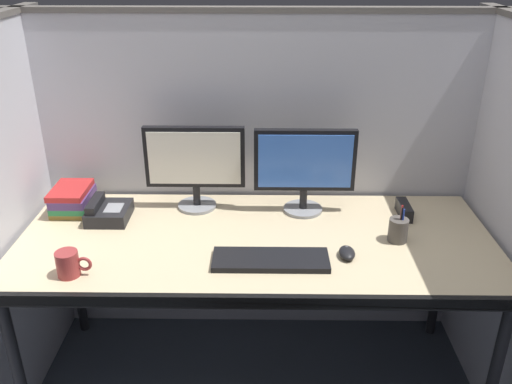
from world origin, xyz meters
TOP-DOWN VIEW (x-y plane):
  - cubicle_partition_rear at (0.00, 0.74)m, footprint 2.21×0.06m
  - desk at (0.00, 0.29)m, footprint 1.90×0.80m
  - monitor_left at (-0.27, 0.57)m, footprint 0.43×0.17m
  - monitor_right at (0.20, 0.54)m, footprint 0.43×0.17m
  - keyboard_main at (0.06, 0.12)m, footprint 0.43×0.15m
  - computer_mouse at (0.34, 0.16)m, footprint 0.06×0.10m
  - desk_phone at (-0.63, 0.45)m, footprint 0.17×0.19m
  - red_stapler at (0.64, 0.50)m, footprint 0.04×0.15m
  - pen_cup at (0.56, 0.29)m, footprint 0.08×0.08m
  - book_stack at (-0.81, 0.54)m, footprint 0.16×0.22m
  - coffee_mug at (-0.66, 0.03)m, footprint 0.13×0.08m

SIDE VIEW (x-z plane):
  - desk at x=0.00m, z-range 0.32..1.06m
  - keyboard_main at x=0.06m, z-range 0.74..0.76m
  - computer_mouse at x=0.34m, z-range 0.74..0.77m
  - red_stapler at x=0.64m, z-range 0.74..0.80m
  - desk_phone at x=-0.63m, z-range 0.73..0.82m
  - coffee_mug at x=-0.66m, z-range 0.74..0.84m
  - pen_cup at x=0.56m, z-range 0.71..0.87m
  - cubicle_partition_rear at x=0.00m, z-range 0.00..1.58m
  - book_stack at x=-0.81m, z-range 0.74..0.85m
  - monitor_left at x=-0.27m, z-range 0.77..1.14m
  - monitor_right at x=0.20m, z-range 0.77..1.14m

